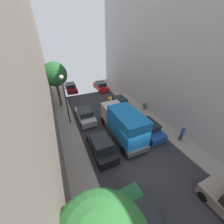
{
  "coord_description": "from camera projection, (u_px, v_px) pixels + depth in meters",
  "views": [
    {
      "loc": [
        -5.42,
        -6.36,
        9.49
      ],
      "look_at": [
        0.8,
        7.33,
        0.5
      ],
      "focal_mm": 21.23,
      "sensor_mm": 36.0,
      "label": 1
    }
  ],
  "objects": [
    {
      "name": "parked_car_left_3",
      "position": [
        101.0,
        146.0,
        11.99
      ],
      "size": [
        1.78,
        4.2,
        1.57
      ],
      "color": "black",
      "rests_on": "ground"
    },
    {
      "name": "parked_car_left_4",
      "position": [
        85.0,
        115.0,
        16.47
      ],
      "size": [
        1.78,
        4.2,
        1.57
      ],
      "color": "silver",
      "rests_on": "ground"
    },
    {
      "name": "ground",
      "position": [
        138.0,
        157.0,
        11.76
      ],
      "size": [
        32.0,
        32.0,
        0.0
      ],
      "primitive_type": "plane",
      "color": "#2D2D33"
    },
    {
      "name": "pedestrian",
      "position": [
        182.0,
        133.0,
        12.98
      ],
      "size": [
        0.4,
        0.36,
        1.72
      ],
      "color": "#2D334C",
      "rests_on": "sidewalk_right"
    },
    {
      "name": "parked_car_right_4",
      "position": [
        101.0,
        86.0,
        25.41
      ],
      "size": [
        1.78,
        4.2,
        1.57
      ],
      "color": "red",
      "rests_on": "ground"
    },
    {
      "name": "sidewalk_left",
      "position": [
        82.0,
        179.0,
        9.95
      ],
      "size": [
        2.0,
        44.0,
        0.15
      ],
      "primitive_type": "cube",
      "color": "gray",
      "rests_on": "ground"
    },
    {
      "name": "sidewalk_right",
      "position": [
        179.0,
        140.0,
        13.5
      ],
      "size": [
        2.0,
        44.0,
        0.15
      ],
      "primitive_type": "cube",
      "color": "gray",
      "rests_on": "ground"
    },
    {
      "name": "parked_car_right_2",
      "position": [
        147.0,
        128.0,
        14.2
      ],
      "size": [
        1.78,
        4.2,
        1.57
      ],
      "color": "#194799",
      "rests_on": "ground"
    },
    {
      "name": "lamp_post",
      "position": [
        65.0,
        94.0,
        14.04
      ],
      "size": [
        0.44,
        0.44,
        5.8
      ],
      "color": "#333338",
      "rests_on": "sidewalk_left"
    },
    {
      "name": "parked_car_right_3",
      "position": [
        119.0,
        103.0,
        19.35
      ],
      "size": [
        1.78,
        4.2,
        1.57
      ],
      "color": "gold",
      "rests_on": "ground"
    },
    {
      "name": "parked_car_left_5",
      "position": [
        71.0,
        88.0,
        24.67
      ],
      "size": [
        1.78,
        4.2,
        1.57
      ],
      "color": "maroon",
      "rests_on": "ground"
    },
    {
      "name": "street_tree_0",
      "position": [
        55.0,
        75.0,
        17.51
      ],
      "size": [
        3.2,
        3.2,
        6.24
      ],
      "color": "brown",
      "rests_on": "sidewalk_left"
    },
    {
      "name": "potted_plant_1",
      "position": [
        144.0,
        106.0,
        18.69
      ],
      "size": [
        0.53,
        0.53,
        0.91
      ],
      "color": "slate",
      "rests_on": "sidewalk_right"
    },
    {
      "name": "delivery_truck",
      "position": [
        123.0,
        123.0,
        13.16
      ],
      "size": [
        2.26,
        6.6,
        3.38
      ],
      "color": "#4C4C51",
      "rests_on": "ground"
    }
  ]
}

